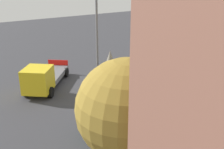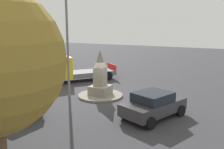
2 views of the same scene
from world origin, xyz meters
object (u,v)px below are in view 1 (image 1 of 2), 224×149
at_px(truck_yellow_approaching, 43,78).
at_px(tree_far_corner, 127,109).
at_px(monument, 110,73).
at_px(streetlamp, 97,36).
at_px(tree_mid_cluster, 222,95).
at_px(car_green_passing, 118,119).
at_px(car_dark_grey_parked_left, 171,78).

xyz_separation_m(truck_yellow_approaching, tree_far_corner, (12.06, -0.50, 2.61)).
bearing_deg(monument, streetlamp, -57.74).
bearing_deg(streetlamp, tree_mid_cluster, 9.37).
bearing_deg(truck_yellow_approaching, car_green_passing, 11.22).
bearing_deg(streetlamp, car_green_passing, -14.83).
bearing_deg(car_green_passing, streetlamp, 165.17).
height_order(car_green_passing, tree_far_corner, tree_far_corner).
height_order(monument, car_dark_grey_parked_left, monument).
distance_m(car_dark_grey_parked_left, tree_far_corner, 12.30).
bearing_deg(streetlamp, monument, 122.26).
distance_m(monument, streetlamp, 4.17).
bearing_deg(car_green_passing, monument, 151.29).
bearing_deg(car_green_passing, tree_mid_cluster, 28.75).
relative_size(monument, streetlamp, 0.39).
height_order(car_green_passing, truck_yellow_approaching, truck_yellow_approaching).
bearing_deg(tree_mid_cluster, tree_far_corner, -103.71).
bearing_deg(streetlamp, truck_yellow_approaching, -145.28).
xyz_separation_m(monument, car_green_passing, (5.51, -3.02, -0.64)).
bearing_deg(car_dark_grey_parked_left, tree_mid_cluster, -31.88).
height_order(monument, streetlamp, streetlamp).
distance_m(monument, tree_mid_cluster, 10.59).
height_order(streetlamp, truck_yellow_approaching, streetlamp).
relative_size(car_green_passing, tree_mid_cluster, 0.83).
height_order(car_green_passing, tree_mid_cluster, tree_mid_cluster).
distance_m(car_green_passing, truck_yellow_approaching, 8.56).
bearing_deg(car_dark_grey_parked_left, car_green_passing, -67.64).
height_order(truck_yellow_approaching, tree_far_corner, tree_far_corner).
relative_size(car_dark_grey_parked_left, car_green_passing, 0.99).
bearing_deg(monument, truck_yellow_approaching, -121.54).
distance_m(streetlamp, truck_yellow_approaching, 6.27).
bearing_deg(tree_mid_cluster, car_dark_grey_parked_left, 148.12).
xyz_separation_m(streetlamp, tree_far_corner, (8.01, -3.32, -1.25)).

